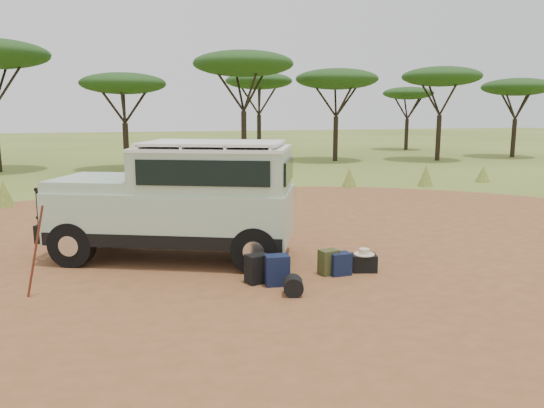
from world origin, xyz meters
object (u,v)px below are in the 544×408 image
object	(u,v)px
backpack_navy	(277,270)
walking_staff	(35,252)
duffel_navy	(340,264)
hard_case	(364,263)
backpack_olive	(329,262)
backpack_black	(257,269)
safari_vehicle	(181,203)

from	to	relation	value
backpack_navy	walking_staff	bearing A→B (deg)	177.05
duffel_navy	hard_case	distance (m)	0.51
walking_staff	backpack_olive	distance (m)	4.90
walking_staff	backpack_olive	world-z (taller)	walking_staff
walking_staff	hard_case	world-z (taller)	walking_staff
backpack_black	backpack_navy	world-z (taller)	backpack_navy
backpack_black	backpack_navy	distance (m)	0.36
walking_staff	backpack_black	distance (m)	3.55
safari_vehicle	backpack_olive	size ratio (longest dim) A/B	11.15
backpack_black	hard_case	distance (m)	2.06
walking_staff	backpack_navy	size ratio (longest dim) A/B	2.90
safari_vehicle	backpack_black	world-z (taller)	safari_vehicle
backpack_black	safari_vehicle	bearing A→B (deg)	101.44
hard_case	duffel_navy	bearing A→B (deg)	-156.87
walking_staff	backpack_olive	bearing A→B (deg)	-72.37
backpack_black	hard_case	size ratio (longest dim) A/B	1.11
backpack_navy	backpack_olive	world-z (taller)	backpack_navy
backpack_black	duffel_navy	xyz separation A→B (m)	(1.54, 0.00, -0.05)
safari_vehicle	duffel_navy	distance (m)	3.34
safari_vehicle	backpack_black	size ratio (longest dim) A/B	10.15
safari_vehicle	hard_case	size ratio (longest dim) A/B	11.29
safari_vehicle	hard_case	bearing A→B (deg)	-7.97
backpack_black	duffel_navy	distance (m)	1.54
safari_vehicle	duffel_navy	xyz separation A→B (m)	(2.55, -1.96, -0.92)
backpack_olive	duffel_navy	size ratio (longest dim) A/B	1.12
duffel_navy	safari_vehicle	bearing A→B (deg)	139.80
walking_staff	hard_case	size ratio (longest dim) A/B	3.36
hard_case	safari_vehicle	bearing A→B (deg)	164.54
backpack_navy	hard_case	xyz separation A→B (m)	(1.76, 0.27, -0.10)
duffel_navy	walking_staff	bearing A→B (deg)	173.75
backpack_olive	hard_case	bearing A→B (deg)	-13.82
safari_vehicle	backpack_navy	world-z (taller)	safari_vehicle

